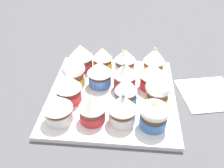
{
  "coord_description": "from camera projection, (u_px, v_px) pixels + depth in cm",
  "views": [
    {
      "loc": [
        4.2,
        -47.59,
        41.34
      ],
      "look_at": [
        0.0,
        0.0,
        4.2
      ],
      "focal_mm": 39.32,
      "sensor_mm": 36.0,
      "label": 1
    }
  ],
  "objects": [
    {
      "name": "cupcake_7",
      "position": [
        74.0,
        73.0,
        0.63
      ],
      "size": [
        6.07,
        6.07,
        7.28
      ],
      "color": "#EFC651",
      "rests_on": "baking_tray"
    },
    {
      "name": "cupcake_6",
      "position": [
        158.0,
        93.0,
        0.57
      ],
      "size": [
        5.92,
        5.92,
        7.26
      ],
      "color": "#EFC651",
      "rests_on": "baking_tray"
    },
    {
      "name": "napkin",
      "position": [
        208.0,
        93.0,
        0.64
      ],
      "size": [
        16.57,
        16.06,
        0.6
      ],
      "primitive_type": "cube",
      "rotation": [
        0.0,
        0.0,
        0.21
      ],
      "color": "white",
      "rests_on": "ground_plane"
    },
    {
      "name": "cupcake_2",
      "position": [
        122.0,
        108.0,
        0.52
      ],
      "size": [
        6.27,
        6.27,
        7.74
      ],
      "color": "white",
      "rests_on": "baking_tray"
    },
    {
      "name": "cupcake_8",
      "position": [
        100.0,
        73.0,
        0.63
      ],
      "size": [
        6.39,
        6.39,
        7.07
      ],
      "color": "#477AC6",
      "rests_on": "baking_tray"
    },
    {
      "name": "cupcake_1",
      "position": [
        92.0,
        107.0,
        0.53
      ],
      "size": [
        5.93,
        5.93,
        7.25
      ],
      "color": "#D1333D",
      "rests_on": "baking_tray"
    },
    {
      "name": "cupcake_10",
      "position": [
        153.0,
        75.0,
        0.62
      ],
      "size": [
        6.56,
        6.56,
        7.46
      ],
      "color": "#D1333D",
      "rests_on": "baking_tray"
    },
    {
      "name": "cupcake_11",
      "position": [
        81.0,
        57.0,
        0.69
      ],
      "size": [
        6.73,
        6.73,
        7.78
      ],
      "color": "#D1333D",
      "rests_on": "baking_tray"
    },
    {
      "name": "cupcake_14",
      "position": [
        154.0,
        61.0,
        0.67
      ],
      "size": [
        5.84,
        5.84,
        8.34
      ],
      "color": "#EFC651",
      "rests_on": "baking_tray"
    },
    {
      "name": "cupcake_12",
      "position": [
        102.0,
        59.0,
        0.69
      ],
      "size": [
        5.41,
        5.41,
        7.07
      ],
      "color": "#EFC651",
      "rests_on": "baking_tray"
    },
    {
      "name": "cupcake_13",
      "position": [
        125.0,
        61.0,
        0.68
      ],
      "size": [
        5.73,
        5.73,
        7.1
      ],
      "color": "white",
      "rests_on": "baking_tray"
    },
    {
      "name": "cupcake_4",
      "position": [
        68.0,
        87.0,
        0.58
      ],
      "size": [
        6.39,
        6.39,
        7.8
      ],
      "color": "#D1333D",
      "rests_on": "baking_tray"
    },
    {
      "name": "baking_tray",
      "position": [
        112.0,
        95.0,
        0.63
      ],
      "size": [
        31.74,
        31.74,
        1.2
      ],
      "color": "silver",
      "rests_on": "ground_plane"
    },
    {
      "name": "cupcake_5",
      "position": [
        126.0,
        90.0,
        0.57
      ],
      "size": [
        5.39,
        5.39,
        7.51
      ],
      "color": "#477AC6",
      "rests_on": "baking_tray"
    },
    {
      "name": "cupcake_3",
      "position": [
        154.0,
        115.0,
        0.52
      ],
      "size": [
        6.55,
        6.55,
        6.41
      ],
      "color": "#477AC6",
      "rests_on": "baking_tray"
    },
    {
      "name": "ground_plane",
      "position": [
        112.0,
        101.0,
        0.64
      ],
      "size": [
        180.0,
        180.0,
        3.0
      ],
      "primitive_type": "cube",
      "color": "#4C4C51"
    },
    {
      "name": "cupcake_9",
      "position": [
        125.0,
        76.0,
        0.62
      ],
      "size": [
        5.88,
        5.88,
        7.77
      ],
      "color": "#D1333D",
      "rests_on": "baking_tray"
    },
    {
      "name": "cupcake_0",
      "position": [
        58.0,
        108.0,
        0.53
      ],
      "size": [
        6.6,
        6.6,
        7.05
      ],
      "color": "white",
      "rests_on": "baking_tray"
    }
  ]
}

